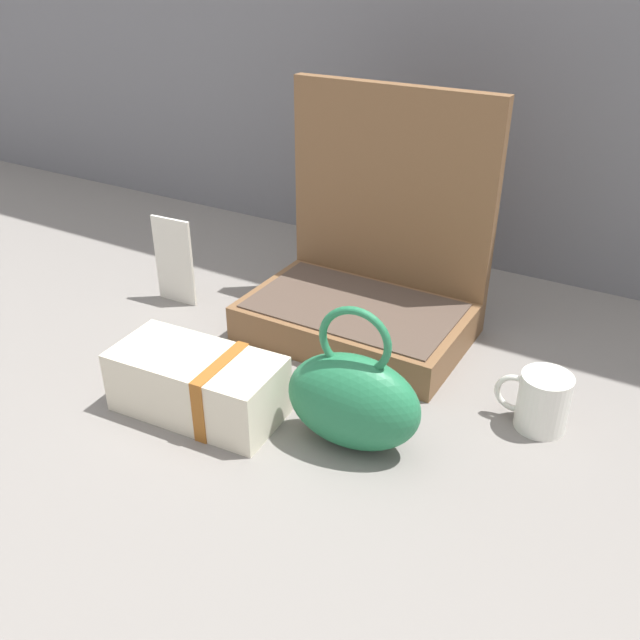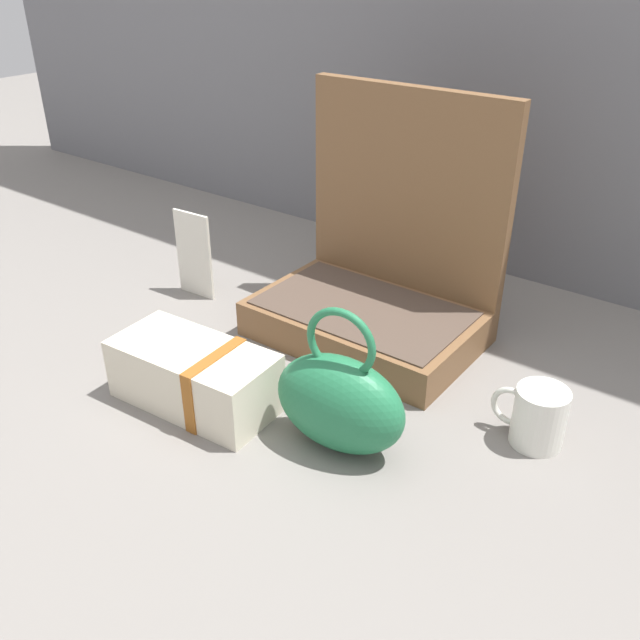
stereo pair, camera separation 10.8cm
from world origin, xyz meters
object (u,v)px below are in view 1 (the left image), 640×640
at_px(open_suitcase, 368,276).
at_px(info_card_left, 174,261).
at_px(coffee_mug, 541,401).
at_px(teal_pouch_handbag, 353,400).
at_px(cream_toiletry_bag, 199,384).

relative_size(open_suitcase, info_card_left, 2.43).
bearing_deg(open_suitcase, coffee_mug, -21.47).
bearing_deg(teal_pouch_handbag, info_card_left, 157.00).
bearing_deg(info_card_left, coffee_mug, -6.69).
distance_m(teal_pouch_handbag, coffee_mug, 0.29).
height_order(cream_toiletry_bag, coffee_mug, cream_toiletry_bag).
bearing_deg(info_card_left, teal_pouch_handbag, -26.51).
xyz_separation_m(open_suitcase, info_card_left, (-0.37, -0.10, -0.02)).
height_order(open_suitcase, info_card_left, open_suitcase).
relative_size(cream_toiletry_bag, coffee_mug, 2.39).
xyz_separation_m(open_suitcase, coffee_mug, (0.36, -0.14, -0.06)).
bearing_deg(cream_toiletry_bag, teal_pouch_handbag, 11.61).
height_order(teal_pouch_handbag, cream_toiletry_bag, teal_pouch_handbag).
distance_m(teal_pouch_handbag, info_card_left, 0.56).
xyz_separation_m(cream_toiletry_bag, coffee_mug, (0.46, 0.22, -0.00)).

